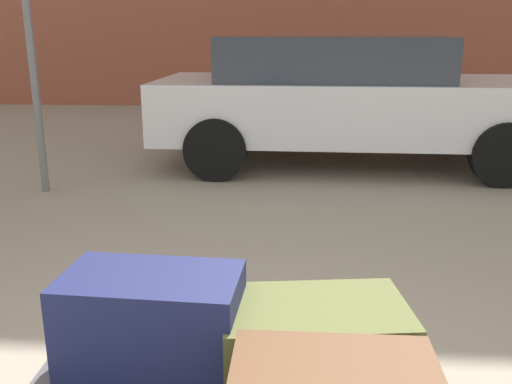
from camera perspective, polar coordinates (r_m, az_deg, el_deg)
The scene contains 5 objects.
duffel_bag_navy_rear_right at distance 2.02m, azimuth -10.41°, elevation -12.79°, with size 0.60×0.35×0.35m, color #191E47.
suitcase_olive_center at distance 2.01m, azimuth 5.92°, elevation -14.48°, with size 0.63×0.39×0.25m, color #4C5128.
parked_car at distance 6.47m, azimuth 9.14°, elevation 9.44°, with size 4.34×2.00×1.42m.
bollard_kerb_near at distance 9.33m, azimuth 17.45°, elevation 8.48°, with size 0.27×0.27×0.74m, color #383838.
no_parking_sign at distance 5.57m, azimuth -21.93°, elevation 14.38°, with size 0.50×0.07×2.30m.
Camera 1 is at (0.17, -1.55, 1.48)m, focal length 39.53 mm.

